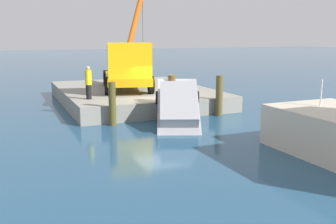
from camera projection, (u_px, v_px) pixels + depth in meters
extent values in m
plane|color=navy|center=(161.00, 115.00, 20.60)|extent=(200.00, 200.00, 0.00)
cube|color=gray|center=(134.00, 95.00, 24.73)|extent=(11.26, 8.76, 0.87)
cube|color=orange|center=(126.00, 77.00, 24.12)|extent=(6.73, 3.79, 0.45)
cube|color=yellow|center=(129.00, 60.00, 21.68)|extent=(2.25, 2.69, 1.91)
cylinder|color=black|center=(151.00, 85.00, 22.23)|extent=(1.04, 0.51, 1.00)
cylinder|color=black|center=(107.00, 86.00, 21.80)|extent=(1.04, 0.51, 1.00)
cylinder|color=black|center=(142.00, 77.00, 26.52)|extent=(1.04, 0.51, 1.00)
cylinder|color=black|center=(106.00, 78.00, 26.09)|extent=(1.04, 0.51, 1.00)
cylinder|color=#BF4C0C|center=(134.00, 26.00, 27.62)|extent=(4.33, 3.14, 5.34)
cube|color=#BF4C0C|center=(124.00, 67.00, 25.86)|extent=(1.00, 1.00, 0.50)
cylinder|color=#4C4C19|center=(143.00, 32.00, 29.98)|extent=(0.04, 0.04, 5.89)
cylinder|color=black|center=(89.00, 92.00, 20.31)|extent=(0.28, 0.28, 0.75)
cylinder|color=yellow|center=(88.00, 78.00, 20.17)|extent=(0.34, 0.34, 0.75)
sphere|color=tan|center=(88.00, 68.00, 20.07)|extent=(0.22, 0.22, 0.22)
cube|color=#99999E|center=(178.00, 116.00, 17.80)|extent=(4.72, 3.38, 2.98)
cube|color=#99999E|center=(179.00, 103.00, 17.60)|extent=(2.95, 2.48, 1.79)
cylinder|color=black|center=(201.00, 147.00, 16.81)|extent=(0.90, 0.53, 0.88)
cylinder|color=black|center=(157.00, 147.00, 16.79)|extent=(0.90, 0.53, 0.88)
cylinder|color=black|center=(196.00, 98.00, 19.23)|extent=(0.90, 0.53, 0.88)
cylinder|color=black|center=(158.00, 98.00, 19.21)|extent=(0.90, 0.53, 0.88)
cylinder|color=silver|center=(321.00, 93.00, 14.60)|extent=(0.06, 0.06, 1.00)
cylinder|color=brown|center=(112.00, 104.00, 18.11)|extent=(0.33, 0.33, 2.04)
cylinder|color=brown|center=(172.00, 97.00, 19.40)|extent=(0.37, 0.37, 2.23)
cylinder|color=brown|center=(219.00, 96.00, 20.34)|extent=(0.37, 0.37, 2.11)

